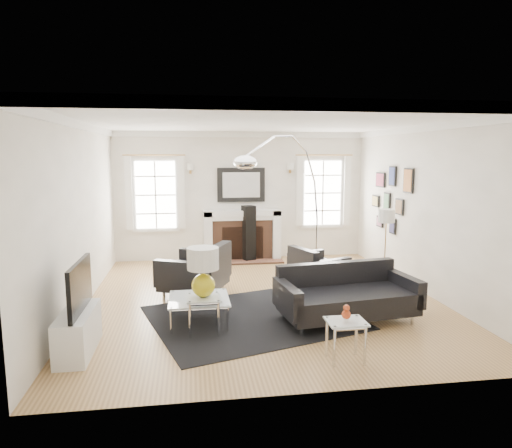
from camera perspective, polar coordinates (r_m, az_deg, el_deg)
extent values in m
plane|color=olive|center=(7.47, 0.76, -9.30)|extent=(6.00, 6.00, 0.00)
cube|color=white|center=(10.12, -1.89, 3.52)|extent=(5.50, 0.04, 2.80)
cube|color=white|center=(4.27, 7.14, -3.58)|extent=(5.50, 0.04, 2.80)
cube|color=white|center=(7.27, -21.17, 0.93)|extent=(0.04, 6.00, 2.80)
cube|color=white|center=(8.07, 20.46, 1.68)|extent=(0.04, 6.00, 2.80)
cube|color=white|center=(7.13, 0.81, 12.65)|extent=(5.50, 6.00, 0.02)
cube|color=white|center=(7.13, 0.81, 12.17)|extent=(5.50, 6.00, 0.12)
cube|color=white|center=(9.98, -6.02, -1.52)|extent=(0.18, 0.38, 1.10)
cube|color=white|center=(10.15, 2.47, -1.31)|extent=(0.18, 0.38, 1.10)
cube|color=white|center=(9.96, -1.75, 1.41)|extent=(1.70, 0.38, 0.12)
cube|color=white|center=(9.98, -1.75, 0.84)|extent=(1.50, 0.34, 0.10)
cube|color=brown|center=(10.08, -1.75, -1.96)|extent=(1.30, 0.30, 0.90)
cube|color=black|center=(9.99, -1.68, -2.46)|extent=(0.90, 0.10, 0.76)
cube|color=brown|center=(9.90, -1.56, -4.69)|extent=(1.70, 0.50, 0.04)
cube|color=black|center=(10.07, -1.87, 4.91)|extent=(1.05, 0.06, 0.75)
cube|color=white|center=(10.03, -1.85, 4.90)|extent=(0.82, 0.02, 0.55)
cube|color=white|center=(10.06, -12.43, 3.57)|extent=(1.00, 0.05, 1.60)
cube|color=white|center=(10.03, -12.44, 3.56)|extent=(0.84, 0.02, 1.44)
cube|color=white|center=(10.01, -15.62, 3.72)|extent=(0.14, 0.05, 1.55)
cube|color=white|center=(9.93, -9.30, 3.89)|extent=(0.14, 0.05, 1.55)
cube|color=white|center=(10.46, 8.28, 3.87)|extent=(1.00, 0.05, 1.60)
cube|color=white|center=(10.43, 8.32, 3.86)|extent=(0.84, 0.02, 1.44)
cube|color=white|center=(10.22, 5.47, 4.09)|extent=(0.14, 0.05, 1.55)
cube|color=white|center=(10.53, 11.31, 4.10)|extent=(0.14, 0.05, 1.55)
cube|color=black|center=(8.55, 18.52, 5.16)|extent=(0.03, 0.34, 0.44)
cube|color=#C17033|center=(8.54, 18.41, 5.17)|extent=(0.01, 0.29, 0.39)
cube|color=black|center=(9.13, 16.70, 5.75)|extent=(0.03, 0.28, 0.38)
cube|color=navy|center=(9.12, 16.60, 5.75)|extent=(0.01, 0.23, 0.33)
cube|color=black|center=(9.63, 15.30, 5.34)|extent=(0.03, 0.40, 0.30)
cube|color=#A6334F|center=(9.63, 15.20, 5.35)|extent=(0.01, 0.35, 0.25)
cube|color=black|center=(8.85, 17.50, 2.07)|extent=(0.03, 0.30, 0.30)
cube|color=brown|center=(8.85, 17.39, 2.07)|extent=(0.01, 0.25, 0.25)
cube|color=black|center=(9.35, 16.05, 2.76)|extent=(0.03, 0.26, 0.34)
cube|color=#548C5B|center=(9.34, 15.95, 2.76)|extent=(0.01, 0.21, 0.29)
cube|color=black|center=(9.85, 14.73, 2.81)|extent=(0.03, 0.32, 0.24)
cube|color=tan|center=(9.84, 14.64, 2.80)|extent=(0.01, 0.27, 0.19)
cube|color=black|center=(9.13, 16.71, -0.25)|extent=(0.03, 0.24, 0.30)
cube|color=navy|center=(9.12, 16.60, -0.25)|extent=(0.01, 0.19, 0.25)
cube|color=black|center=(9.67, 15.22, 0.29)|extent=(0.03, 0.28, 0.22)
cube|color=#985971|center=(9.66, 15.12, 0.29)|extent=(0.01, 0.23, 0.17)
cube|color=white|center=(5.86, -21.35, -12.47)|extent=(0.35, 1.00, 0.50)
cube|color=black|center=(5.68, -21.16, -7.28)|extent=(0.05, 1.00, 0.58)
cube|color=black|center=(6.63, -0.48, -11.61)|extent=(3.26, 2.95, 0.01)
cube|color=black|center=(6.55, 11.38, -9.48)|extent=(1.92, 1.09, 0.30)
cube|color=black|center=(6.81, 9.96, -6.77)|extent=(1.83, 0.38, 0.51)
cube|color=black|center=(6.17, 3.92, -9.28)|extent=(0.25, 0.87, 0.38)
cube|color=black|center=(6.95, 18.03, -7.62)|extent=(0.25, 0.87, 0.38)
cube|color=black|center=(7.62, -7.74, -6.50)|extent=(1.22, 1.22, 0.34)
cube|color=black|center=(7.40, -4.85, -4.88)|extent=(0.53, 0.90, 0.57)
cube|color=black|center=(8.00, -6.42, -4.74)|extent=(0.89, 0.51, 0.44)
cube|color=black|center=(7.18, -9.27, -6.33)|extent=(0.89, 0.51, 0.44)
cube|color=black|center=(8.15, 7.82, -5.90)|extent=(0.99, 0.99, 0.28)
cube|color=black|center=(7.91, 5.88, -4.77)|extent=(0.40, 0.75, 0.47)
cube|color=black|center=(7.84, 9.54, -5.67)|extent=(0.75, 0.39, 0.36)
cube|color=black|center=(8.42, 6.25, -4.61)|extent=(0.75, 0.39, 0.36)
cube|color=silver|center=(6.38, -7.14, -9.24)|extent=(0.81, 0.81, 0.02)
cylinder|color=silver|center=(6.09, -10.55, -11.88)|extent=(0.04, 0.04, 0.36)
cylinder|color=silver|center=(6.10, -3.53, -11.71)|extent=(0.04, 0.04, 0.36)
cylinder|color=silver|center=(6.78, -10.31, -9.73)|extent=(0.04, 0.04, 0.36)
cylinder|color=silver|center=(6.79, -4.05, -9.58)|extent=(0.04, 0.04, 0.36)
cube|color=silver|center=(6.01, -6.57, -9.11)|extent=(0.44, 0.44, 0.02)
cylinder|color=silver|center=(5.92, -8.25, -11.82)|extent=(0.04, 0.04, 0.48)
cylinder|color=silver|center=(5.93, -4.70, -11.72)|extent=(0.04, 0.04, 0.48)
cylinder|color=silver|center=(6.25, -8.25, -10.67)|extent=(0.04, 0.04, 0.48)
cylinder|color=silver|center=(6.26, -4.92, -10.59)|extent=(0.04, 0.04, 0.48)
cube|color=silver|center=(5.28, 11.19, -11.88)|extent=(0.43, 0.36, 0.02)
cylinder|color=silver|center=(5.19, 9.76, -14.92)|extent=(0.04, 0.04, 0.47)
cylinder|color=silver|center=(5.30, 13.48, -14.51)|extent=(0.04, 0.04, 0.47)
cylinder|color=silver|center=(5.44, 8.82, -13.77)|extent=(0.04, 0.04, 0.47)
cylinder|color=silver|center=(5.54, 12.38, -13.42)|extent=(0.04, 0.04, 0.47)
sphere|color=gold|center=(5.97, -6.60, -7.63)|extent=(0.30, 0.30, 0.30)
cylinder|color=gold|center=(5.93, -6.62, -6.21)|extent=(0.04, 0.04, 0.12)
cylinder|color=white|center=(5.88, -6.66, -4.30)|extent=(0.41, 0.41, 0.28)
sphere|color=#AF3816|center=(5.25, 11.21, -11.04)|extent=(0.10, 0.10, 0.10)
sphere|color=#AF3816|center=(5.23, 11.24, -10.27)|extent=(0.08, 0.08, 0.08)
cube|color=silver|center=(9.32, 7.53, -5.01)|extent=(0.29, 0.46, 0.23)
ellipsoid|color=silver|center=(7.39, -1.36, 7.69)|extent=(0.39, 0.39, 0.23)
cylinder|color=#B98740|center=(8.35, 15.64, -7.59)|extent=(0.18, 0.18, 0.03)
cylinder|color=#B98740|center=(8.21, 15.81, -3.56)|extent=(0.02, 0.02, 1.23)
cylinder|color=white|center=(8.10, 16.00, 0.99)|extent=(0.28, 0.28, 0.23)
cube|color=black|center=(9.90, -0.93, -1.21)|extent=(0.31, 0.31, 1.22)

